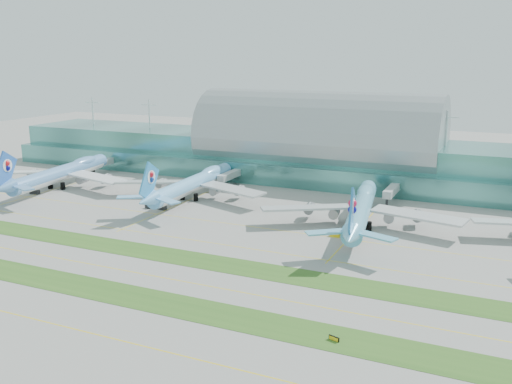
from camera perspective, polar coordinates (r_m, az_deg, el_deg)
The scene contains 17 objects.
ground at distance 173.96m, azimuth -7.57°, elevation -6.75°, with size 700.00×700.00×0.00m, color gray.
terminal at distance 284.35m, azimuth 6.18°, elevation 4.19°, with size 340.00×69.10×36.00m.
grass_strip_near at distance 152.71m, azimuth -13.19°, elevation -9.94°, with size 420.00×12.00×0.08m, color #2D591E.
grass_strip_far at distance 175.53m, azimuth -7.22°, elevation -6.53°, with size 420.00×12.00×0.08m, color #2D591E.
taxiline_a at distance 139.03m, azimuth -18.31°, elevation -12.73°, with size 420.00×0.35×0.01m, color yellow.
taxiline_b at distance 163.09m, azimuth -10.18°, elevation -8.25°, with size 420.00×0.35×0.01m, color yellow.
taxiline_c at distance 188.54m, azimuth -4.67°, elevation -5.05°, with size 420.00×0.35×0.01m, color yellow.
taxiline_d at distance 207.10m, azimuth -1.72°, elevation -3.30°, with size 420.00×0.35×0.01m, color yellow.
airliner_a at distance 280.21m, azimuth -18.83°, elevation 1.91°, with size 72.65×83.10×22.89m.
airliner_b at distance 245.81m, azimuth -6.23°, elevation 0.96°, with size 70.52×80.13×22.05m.
airliner_c at distance 207.01m, azimuth 10.49°, elevation -1.53°, with size 71.34×81.79×22.57m.
gse_b at distance 271.05m, azimuth -21.25°, elevation -0.00°, with size 4.20×2.01×1.74m, color black.
gse_c at distance 233.06m, azimuth -10.69°, elevation -1.44°, with size 2.94×1.71×1.47m, color black.
gse_d at distance 230.27m, azimuth -9.38°, elevation -1.54°, with size 3.68×1.91×1.66m, color black.
gse_e at distance 195.73m, azimuth 7.91°, elevation -4.25°, with size 3.43×1.69×1.20m, color yellow.
gse_f at distance 205.73m, azimuth 10.47°, elevation -3.46°, with size 3.24×1.75×1.30m, color black.
taxiway_sign_east at distance 127.67m, azimuth 7.81°, elevation -14.32°, with size 2.55×1.00×1.10m.
Camera 1 is at (87.60, -137.86, 59.85)m, focal length 40.00 mm.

